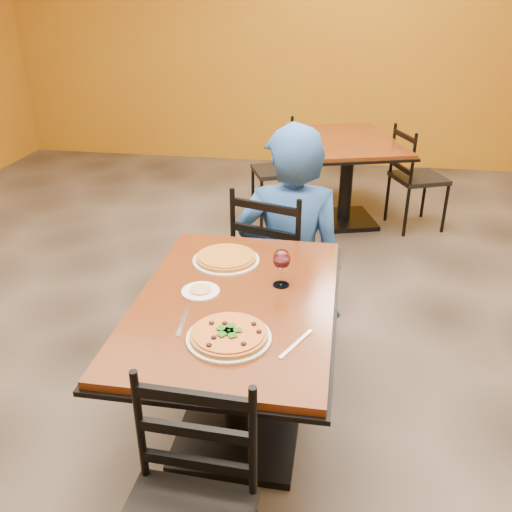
% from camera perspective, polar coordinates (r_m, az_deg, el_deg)
% --- Properties ---
extents(floor, '(7.00, 8.00, 0.01)m').
position_cam_1_polar(floor, '(3.07, -0.05, -11.76)').
color(floor, black).
rests_on(floor, ground).
extents(wall_back, '(7.00, 0.01, 3.00)m').
position_cam_1_polar(wall_back, '(6.41, 6.27, 22.66)').
color(wall_back, '#A67312').
rests_on(wall_back, ground).
extents(table_main, '(0.83, 1.23, 0.75)m').
position_cam_1_polar(table_main, '(2.35, -2.07, -8.50)').
color(table_main, brown).
rests_on(table_main, floor).
extents(table_second, '(1.08, 1.33, 0.75)m').
position_cam_1_polar(table_second, '(4.79, 9.53, 9.68)').
color(table_second, brown).
rests_on(table_second, floor).
extents(chair_main_far, '(0.53, 0.53, 0.94)m').
position_cam_1_polar(chair_main_far, '(3.16, 2.38, -0.48)').
color(chair_main_far, black).
rests_on(chair_main_far, floor).
extents(chair_second_left, '(0.51, 0.51, 0.87)m').
position_cam_1_polar(chair_second_left, '(4.85, 2.20, 8.82)').
color(chair_second_left, black).
rests_on(chair_second_left, floor).
extents(chair_second_right, '(0.52, 0.52, 0.87)m').
position_cam_1_polar(chair_second_right, '(4.86, 16.63, 7.76)').
color(chair_second_right, black).
rests_on(chair_second_right, floor).
extents(diner, '(0.67, 0.49, 1.28)m').
position_cam_1_polar(diner, '(3.08, 3.62, 2.19)').
color(diner, navy).
rests_on(diner, floor).
extents(plate_main, '(0.31, 0.31, 0.01)m').
position_cam_1_polar(plate_main, '(2.00, -2.84, -8.52)').
color(plate_main, white).
rests_on(plate_main, table_main).
extents(pizza_main, '(0.28, 0.28, 0.02)m').
position_cam_1_polar(pizza_main, '(1.99, -2.85, -8.14)').
color(pizza_main, '#950A0D').
rests_on(pizza_main, plate_main).
extents(plate_far, '(0.31, 0.31, 0.01)m').
position_cam_1_polar(plate_far, '(2.54, -3.13, -0.44)').
color(plate_far, white).
rests_on(plate_far, table_main).
extents(pizza_far, '(0.28, 0.28, 0.02)m').
position_cam_1_polar(pizza_far, '(2.53, -3.14, -0.12)').
color(pizza_far, gold).
rests_on(pizza_far, plate_far).
extents(side_plate, '(0.16, 0.16, 0.01)m').
position_cam_1_polar(side_plate, '(2.29, -5.80, -3.70)').
color(side_plate, white).
rests_on(side_plate, table_main).
extents(dip, '(0.09, 0.09, 0.01)m').
position_cam_1_polar(dip, '(2.29, -5.81, -3.51)').
color(dip, tan).
rests_on(dip, side_plate).
extents(wine_glass, '(0.08, 0.08, 0.18)m').
position_cam_1_polar(wine_glass, '(2.29, 2.67, -1.10)').
color(wine_glass, white).
rests_on(wine_glass, table_main).
extents(fork, '(0.04, 0.19, 0.00)m').
position_cam_1_polar(fork, '(2.11, -7.70, -6.83)').
color(fork, silver).
rests_on(fork, table_main).
extents(knife, '(0.11, 0.19, 0.00)m').
position_cam_1_polar(knife, '(1.98, 4.20, -9.11)').
color(knife, silver).
rests_on(knife, table_main).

